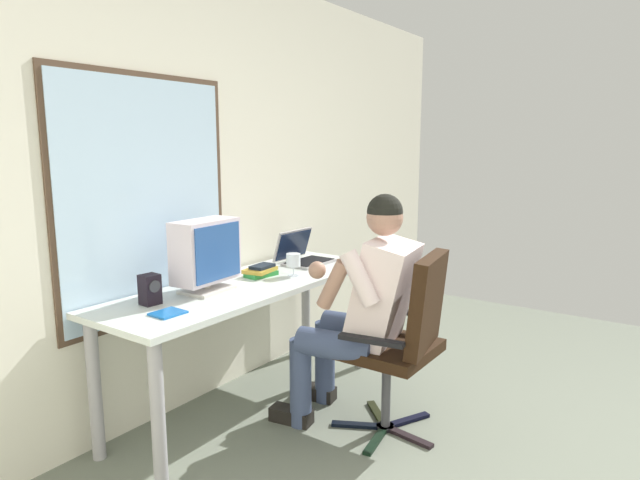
{
  "coord_description": "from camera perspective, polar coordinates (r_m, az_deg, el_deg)",
  "views": [
    {
      "loc": [
        -2.41,
        0.14,
        1.53
      ],
      "look_at": [
        -0.01,
        1.83,
        1.02
      ],
      "focal_mm": 30.5,
      "sensor_mm": 36.0,
      "label": 1
    }
  ],
  "objects": [
    {
      "name": "wall_rear",
      "position": [
        3.43,
        -10.64,
        5.71
      ],
      "size": [
        5.65,
        0.08,
        2.59
      ],
      "color": "silver",
      "rests_on": "ground"
    },
    {
      "name": "desk",
      "position": [
        3.19,
        -7.36,
        -6.24
      ],
      "size": [
        1.87,
        0.62,
        0.76
      ],
      "color": "#949297",
      "rests_on": "ground"
    },
    {
      "name": "office_chair",
      "position": [
        2.91,
        8.98,
        -9.48
      ],
      "size": [
        0.61,
        0.57,
        0.99
      ],
      "color": "black",
      "rests_on": "ground"
    },
    {
      "name": "person_seated",
      "position": [
        2.96,
        4.4,
        -6.86
      ],
      "size": [
        0.58,
        0.82,
        1.29
      ],
      "color": "#384565",
      "rests_on": "ground"
    },
    {
      "name": "crt_monitor",
      "position": [
        2.96,
        -11.88,
        -1.27
      ],
      "size": [
        0.38,
        0.22,
        0.39
      ],
      "color": "beige",
      "rests_on": "desk"
    },
    {
      "name": "laptop",
      "position": [
        3.65,
        -1.91,
        -1.47
      ],
      "size": [
        0.34,
        0.29,
        0.22
      ],
      "color": "#989396",
      "rests_on": "desk"
    },
    {
      "name": "wine_glass",
      "position": [
        3.27,
        -2.81,
        -2.24
      ],
      "size": [
        0.09,
        0.09,
        0.14
      ],
      "color": "silver",
      "rests_on": "desk"
    },
    {
      "name": "desk_speaker",
      "position": [
        2.82,
        -17.41,
        -4.97
      ],
      "size": [
        0.09,
        0.09,
        0.15
      ],
      "color": "black",
      "rests_on": "desk"
    },
    {
      "name": "book_stack",
      "position": [
        3.29,
        -6.23,
        -3.23
      ],
      "size": [
        0.21,
        0.17,
        0.07
      ],
      "color": "#278636",
      "rests_on": "desk"
    },
    {
      "name": "cd_case",
      "position": [
        2.65,
        -15.67,
        -7.4
      ],
      "size": [
        0.14,
        0.13,
        0.01
      ],
      "color": "blue",
      "rests_on": "desk"
    }
  ]
}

